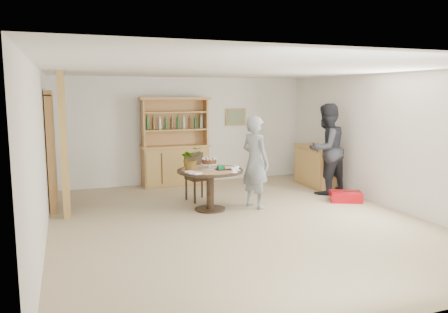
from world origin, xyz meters
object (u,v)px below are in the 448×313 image
at_px(hutch, 175,156).
at_px(teen_boy, 255,162).
at_px(dining_table, 210,178).
at_px(dining_chair, 196,174).
at_px(sideboard, 317,166).
at_px(adult_person, 326,149).
at_px(red_suitcase, 346,196).

distance_m(hutch, teen_boy, 2.65).
bearing_deg(dining_table, teen_boy, -6.71).
distance_m(dining_table, teen_boy, 0.89).
bearing_deg(hutch, dining_chair, -87.82).
bearing_deg(teen_boy, sideboard, -80.52).
bearing_deg(adult_person, hutch, -51.82).
distance_m(hutch, dining_chair, 1.56).
distance_m(sideboard, dining_table, 3.18).
xyz_separation_m(hutch, adult_person, (2.80, -1.95, 0.27)).
xyz_separation_m(hutch, sideboard, (3.04, -1.24, -0.22)).
bearing_deg(adult_person, sideboard, -125.65).
bearing_deg(dining_table, adult_person, 8.95).
distance_m(dining_table, dining_chair, 0.83).
bearing_deg(red_suitcase, teen_boy, -161.66).
relative_size(sideboard, red_suitcase, 1.77).
distance_m(dining_chair, teen_boy, 1.31).
relative_size(dining_table, teen_boy, 0.70).
relative_size(teen_boy, adult_person, 0.90).
distance_m(hutch, adult_person, 3.42).
relative_size(dining_table, dining_chair, 1.27).
xyz_separation_m(hutch, red_suitcase, (2.80, -2.70, -0.59)).
xyz_separation_m(sideboard, adult_person, (-0.24, -0.71, 0.49)).
height_order(dining_chair, teen_boy, teen_boy).
relative_size(hutch, dining_table, 1.70).
distance_m(dining_chair, adult_person, 2.80).
bearing_deg(hutch, dining_table, -88.19).
bearing_deg(red_suitcase, dining_table, -161.71).
xyz_separation_m(sideboard, red_suitcase, (-0.24, -1.45, -0.37)).
relative_size(dining_chair, adult_person, 0.49).
xyz_separation_m(hutch, dining_chair, (0.06, -1.55, -0.15)).
bearing_deg(sideboard, red_suitcase, -99.37).
height_order(sideboard, dining_table, sideboard).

